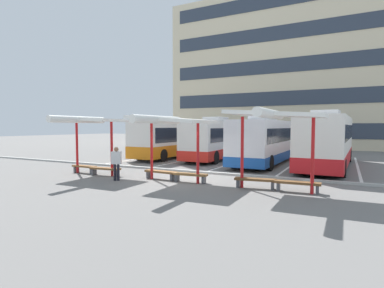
{
  "coord_description": "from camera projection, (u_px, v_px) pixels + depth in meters",
  "views": [
    {
      "loc": [
        7.58,
        -13.98,
        2.75
      ],
      "look_at": [
        -1.7,
        4.2,
        1.58
      ],
      "focal_mm": 28.39,
      "sensor_mm": 36.0,
      "label": 1
    }
  ],
  "objects": [
    {
      "name": "waiting_shelter_1",
      "position": [
        171.0,
        121.0,
        14.9
      ],
      "size": [
        3.69,
        4.91,
        3.31
      ],
      "color": "red",
      "rests_on": "ground"
    },
    {
      "name": "bench_1",
      "position": [
        105.0,
        170.0,
        17.02
      ],
      "size": [
        1.91,
        0.56,
        0.45
      ],
      "color": "brown",
      "rests_on": "ground"
    },
    {
      "name": "bench_2",
      "position": [
        161.0,
        173.0,
        15.85
      ],
      "size": [
        1.86,
        0.54,
        0.45
      ],
      "color": "brown",
      "rests_on": "ground"
    },
    {
      "name": "terminal_building",
      "position": [
        291.0,
        76.0,
        44.99
      ],
      "size": [
        31.35,
        15.96,
        23.17
      ],
      "color": "beige",
      "rests_on": "ground"
    },
    {
      "name": "waiting_shelter_0",
      "position": [
        90.0,
        121.0,
        17.11
      ],
      "size": [
        3.69,
        4.19,
        3.31
      ],
      "color": "red",
      "rests_on": "ground"
    },
    {
      "name": "ground_plane",
      "position": [
        184.0,
        179.0,
        16.02
      ],
      "size": [
        160.0,
        160.0,
        0.0
      ],
      "primitive_type": "plane",
      "color": "slate"
    },
    {
      "name": "lane_stripe_4",
      "position": [
        358.0,
        167.0,
        20.67
      ],
      "size": [
        0.16,
        14.0,
        0.01
      ],
      "primitive_type": "cube",
      "color": "white",
      "rests_on": "ground"
    },
    {
      "name": "coach_bus_1",
      "position": [
        222.0,
        139.0,
        26.63
      ],
      "size": [
        2.65,
        12.11,
        3.55
      ],
      "color": "silver",
      "rests_on": "ground"
    },
    {
      "name": "waiting_shelter_2",
      "position": [
        275.0,
        116.0,
        12.62
      ],
      "size": [
        3.96,
        4.41,
        3.46
      ],
      "color": "red",
      "rests_on": "ground"
    },
    {
      "name": "bench_0",
      "position": [
        84.0,
        167.0,
        18.0
      ],
      "size": [
        1.66,
        0.46,
        0.45
      ],
      "color": "brown",
      "rests_on": "ground"
    },
    {
      "name": "coach_bus_3",
      "position": [
        328.0,
        142.0,
        20.48
      ],
      "size": [
        3.08,
        11.62,
        3.77
      ],
      "color": "silver",
      "rests_on": "ground"
    },
    {
      "name": "lane_stripe_2",
      "position": [
        240.0,
        161.0,
        24.44
      ],
      "size": [
        0.16,
        14.0,
        0.01
      ],
      "primitive_type": "cube",
      "color": "white",
      "rests_on": "ground"
    },
    {
      "name": "coach_bus_2",
      "position": [
        268.0,
        141.0,
        22.87
      ],
      "size": [
        2.89,
        11.33,
        3.55
      ],
      "color": "silver",
      "rests_on": "ground"
    },
    {
      "name": "bench_3",
      "position": [
        190.0,
        176.0,
        14.94
      ],
      "size": [
        1.75,
        0.55,
        0.45
      ],
      "color": "brown",
      "rests_on": "ground"
    },
    {
      "name": "lane_stripe_1",
      "position": [
        194.0,
        158.0,
        26.32
      ],
      "size": [
        0.16,
        14.0,
        0.01
      ],
      "primitive_type": "cube",
      "color": "white",
      "rests_on": "ground"
    },
    {
      "name": "bench_5",
      "position": [
        298.0,
        184.0,
        12.71
      ],
      "size": [
        1.87,
        0.52,
        0.45
      ],
      "color": "brown",
      "rests_on": "ground"
    },
    {
      "name": "lane_stripe_0",
      "position": [
        154.0,
        156.0,
        28.21
      ],
      "size": [
        0.16,
        14.0,
        0.01
      ],
      "primitive_type": "cube",
      "color": "white",
      "rests_on": "ground"
    },
    {
      "name": "waiting_passenger_0",
      "position": [
        116.0,
        161.0,
        15.42
      ],
      "size": [
        0.54,
        0.39,
        1.72
      ],
      "color": "black",
      "rests_on": "ground"
    },
    {
      "name": "lane_stripe_3",
      "position": [
        294.0,
        164.0,
        22.55
      ],
      "size": [
        0.16,
        14.0,
        0.01
      ],
      "primitive_type": "cube",
      "color": "white",
      "rests_on": "ground"
    },
    {
      "name": "coach_bus_0",
      "position": [
        176.0,
        139.0,
        27.68
      ],
      "size": [
        2.65,
        11.11,
        3.57
      ],
      "color": "silver",
      "rests_on": "ground"
    },
    {
      "name": "platform_kerb",
      "position": [
        202.0,
        172.0,
        17.98
      ],
      "size": [
        44.0,
        0.24,
        0.12
      ],
      "primitive_type": "cube",
      "color": "#ADADA8",
      "rests_on": "ground"
    },
    {
      "name": "bench_4",
      "position": [
        255.0,
        181.0,
        13.51
      ],
      "size": [
        1.86,
        0.66,
        0.45
      ],
      "color": "brown",
      "rests_on": "ground"
    }
  ]
}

